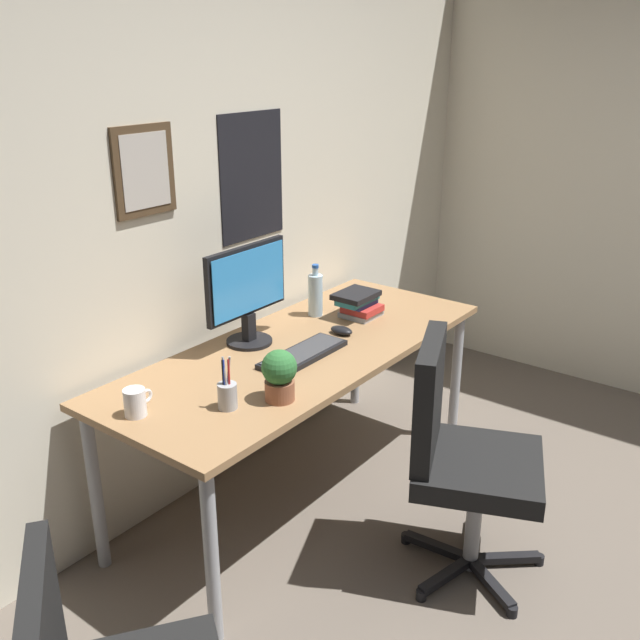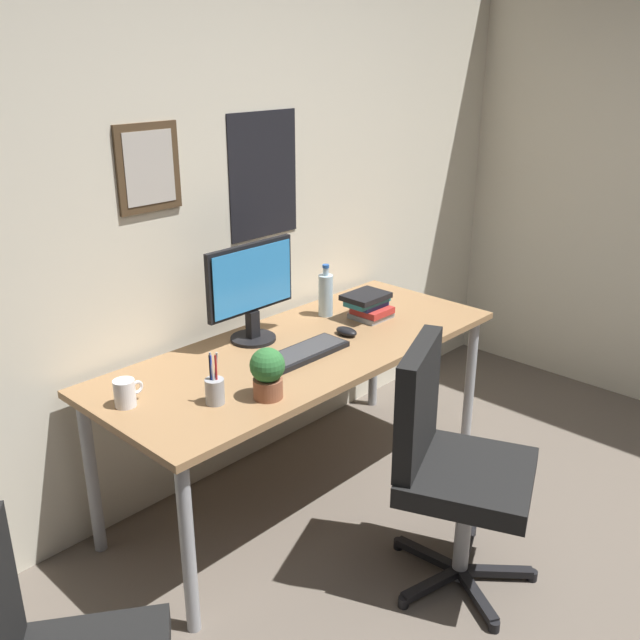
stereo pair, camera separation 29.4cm
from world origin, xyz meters
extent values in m
cube|color=beige|center=(0.00, 2.15, 1.30)|extent=(4.40, 0.08, 2.60)
cube|color=#4C3823|center=(-0.31, 2.11, 1.49)|extent=(0.28, 0.02, 0.34)
cube|color=beige|center=(-0.31, 2.09, 1.49)|extent=(0.22, 0.00, 0.28)
cube|color=black|center=(0.29, 2.11, 1.39)|extent=(0.40, 0.01, 0.56)
cube|color=#936D47|center=(0.12, 1.70, 0.71)|extent=(1.87, 0.75, 0.03)
cylinder|color=#9EA0A5|center=(-0.75, 1.38, 0.35)|extent=(0.05, 0.05, 0.69)
cylinder|color=#9EA0A5|center=(1.00, 1.38, 0.35)|extent=(0.05, 0.05, 0.69)
cylinder|color=#9EA0A5|center=(-0.75, 2.01, 0.35)|extent=(0.05, 0.05, 0.69)
cylinder|color=#9EA0A5|center=(1.00, 2.01, 0.35)|extent=(0.05, 0.05, 0.69)
cube|color=black|center=(0.12, 0.84, 0.46)|extent=(0.60, 0.60, 0.08)
cube|color=black|center=(0.04, 1.03, 0.72)|extent=(0.41, 0.23, 0.45)
cylinder|color=#9EA0A5|center=(0.12, 0.84, 0.21)|extent=(0.08, 0.08, 0.42)
cube|color=black|center=(0.25, 0.90, 0.04)|extent=(0.27, 0.15, 0.03)
cylinder|color=black|center=(0.38, 0.95, 0.02)|extent=(0.05, 0.05, 0.04)
cube|color=black|center=(0.11, 0.98, 0.04)|extent=(0.06, 0.28, 0.03)
cylinder|color=black|center=(0.09, 1.12, 0.02)|extent=(0.05, 0.05, 0.04)
cube|color=black|center=(-0.02, 0.88, 0.04)|extent=(0.28, 0.10, 0.03)
cylinder|color=black|center=(-0.15, 0.91, 0.02)|extent=(0.05, 0.05, 0.04)
cube|color=black|center=(0.05, 0.72, 0.04)|extent=(0.18, 0.26, 0.03)
cylinder|color=black|center=(-0.03, 0.60, 0.02)|extent=(0.05, 0.05, 0.04)
cube|color=black|center=(0.21, 0.74, 0.04)|extent=(0.21, 0.24, 0.03)
cylinder|color=black|center=(0.30, 0.63, 0.02)|extent=(0.05, 0.05, 0.04)
cylinder|color=black|center=(0.03, 1.91, 0.73)|extent=(0.20, 0.20, 0.01)
cube|color=black|center=(0.03, 1.91, 0.80)|extent=(0.05, 0.04, 0.12)
cube|color=black|center=(0.03, 1.92, 1.01)|extent=(0.46, 0.02, 0.30)
cube|color=#338CD8|center=(0.03, 1.90, 1.01)|extent=(0.43, 0.00, 0.27)
cube|color=black|center=(0.05, 1.63, 0.73)|extent=(0.43, 0.15, 0.02)
cube|color=#38383A|center=(0.05, 1.63, 0.75)|extent=(0.41, 0.13, 0.00)
ellipsoid|color=black|center=(0.35, 1.65, 0.74)|extent=(0.06, 0.11, 0.04)
cylinder|color=silver|center=(0.47, 1.89, 0.82)|extent=(0.07, 0.07, 0.20)
cylinder|color=silver|center=(0.47, 1.89, 0.94)|extent=(0.03, 0.03, 0.04)
cylinder|color=#2659B2|center=(0.47, 1.89, 0.97)|extent=(0.03, 0.03, 0.01)
cylinder|color=white|center=(-0.70, 1.78, 0.77)|extent=(0.08, 0.08, 0.10)
torus|color=white|center=(-0.65, 1.78, 0.78)|extent=(0.05, 0.01, 0.05)
cylinder|color=brown|center=(-0.30, 1.46, 0.76)|extent=(0.11, 0.11, 0.07)
sphere|color=#2D6B33|center=(-0.30, 1.46, 0.85)|extent=(0.13, 0.13, 0.13)
ellipsoid|color=#287A38|center=(-0.33, 1.48, 0.86)|extent=(0.07, 0.08, 0.02)
ellipsoid|color=#287A38|center=(-0.27, 1.48, 0.85)|extent=(0.07, 0.08, 0.02)
ellipsoid|color=#287A38|center=(-0.33, 1.43, 0.87)|extent=(0.08, 0.07, 0.02)
cylinder|color=#9EA0A5|center=(-0.46, 1.56, 0.77)|extent=(0.07, 0.07, 0.09)
cylinder|color=#263FBF|center=(-0.47, 1.57, 0.85)|extent=(0.01, 0.01, 0.13)
cylinder|color=red|center=(-0.46, 1.56, 0.85)|extent=(0.01, 0.01, 0.13)
cylinder|color=black|center=(-0.47, 1.57, 0.85)|extent=(0.01, 0.01, 0.13)
cylinder|color=#9EA0A5|center=(-0.45, 1.56, 0.85)|extent=(0.01, 0.03, 0.14)
cylinder|color=#9EA0A5|center=(-0.47, 1.56, 0.85)|extent=(0.01, 0.02, 0.14)
cube|color=gray|center=(0.60, 1.71, 0.74)|extent=(0.17, 0.16, 0.02)
cube|color=#B22D28|center=(0.60, 1.70, 0.76)|extent=(0.16, 0.15, 0.03)
cube|color=navy|center=(0.59, 1.73, 0.79)|extent=(0.16, 0.13, 0.02)
cube|color=#26727A|center=(0.58, 1.72, 0.81)|extent=(0.21, 0.12, 0.02)
cube|color=black|center=(0.57, 1.73, 0.83)|extent=(0.21, 0.16, 0.03)
camera|label=1|loc=(-2.06, -0.07, 1.93)|focal=39.95mm
camera|label=2|loc=(-1.87, -0.29, 1.93)|focal=39.95mm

